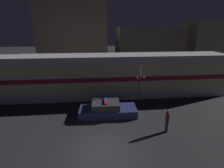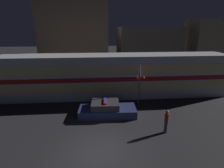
# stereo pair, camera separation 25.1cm
# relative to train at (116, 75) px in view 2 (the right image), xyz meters

# --- Properties ---
(ground_plane) EXTENTS (120.00, 120.00, 0.00)m
(ground_plane) POSITION_rel_train_xyz_m (-1.81, -8.55, -2.05)
(ground_plane) COLOR black
(train) EXTENTS (21.84, 2.99, 4.09)m
(train) POSITION_rel_train_xyz_m (0.00, 0.00, 0.00)
(train) COLOR silver
(train) RESTS_ON ground_plane
(police_car) EXTENTS (4.47, 2.08, 1.22)m
(police_car) POSITION_rel_train_xyz_m (-1.10, -4.24, -1.60)
(police_car) COLOR navy
(police_car) RESTS_ON ground_plane
(pedestrian) EXTENTS (0.27, 0.27, 1.58)m
(pedestrian) POSITION_rel_train_xyz_m (2.56, -7.01, -1.23)
(pedestrian) COLOR #3F384C
(pedestrian) RESTS_ON ground_plane
(crossing_signal_near) EXTENTS (0.85, 0.34, 3.51)m
(crossing_signal_near) POSITION_rel_train_xyz_m (1.83, -2.41, 0.00)
(crossing_signal_near) COLOR slate
(crossing_signal_near) RESTS_ON ground_plane
(building_left) EXTENTS (8.23, 4.14, 9.50)m
(building_left) POSITION_rel_train_xyz_m (-4.52, 6.43, 2.71)
(building_left) COLOR brown
(building_left) RESTS_ON ground_plane
(building_center) EXTENTS (8.20, 5.14, 6.64)m
(building_center) POSITION_rel_train_xyz_m (5.29, 7.69, 1.28)
(building_center) COLOR #47423D
(building_center) RESTS_ON ground_plane
(building_right) EXTENTS (10.39, 4.26, 7.62)m
(building_right) POSITION_rel_train_xyz_m (16.29, 7.35, 1.76)
(building_right) COLOR #726656
(building_right) RESTS_ON ground_plane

